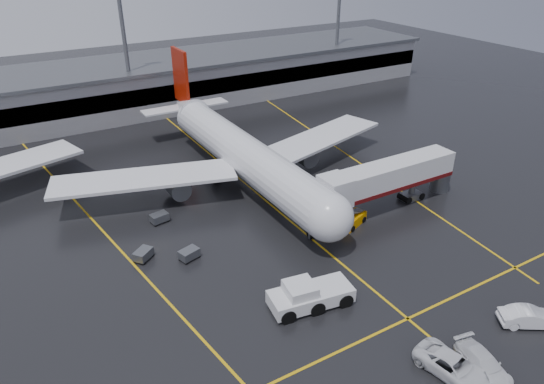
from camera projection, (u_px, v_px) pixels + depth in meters
ground at (278, 211)px, 59.98m from camera, size 220.00×220.00×0.00m
apron_line_centre at (278, 211)px, 59.98m from camera, size 0.25×90.00×0.02m
apron_line_stop at (408, 319)px, 43.19m from camera, size 60.00×0.25×0.02m
apron_line_left at (90, 217)px, 58.63m from camera, size 9.99×69.35×0.02m
apron_line_right at (345, 153)px, 75.69m from camera, size 7.57×69.64×0.02m
terminal at (149, 84)px, 94.55m from camera, size 122.00×19.00×8.60m
light_mast_mid at (124, 36)px, 83.06m from camera, size 3.00×1.20×25.45m
light_mast_right at (338, 16)px, 103.27m from camera, size 3.00×1.20×25.45m
main_airliner at (240, 152)px, 65.43m from camera, size 48.80×45.60×14.10m
jet_bridge at (389, 179)px, 58.91m from camera, size 19.90×3.40×6.05m
pushback_tractor at (309, 296)px, 44.29m from camera, size 7.93×4.26×2.70m
belt_loader at (352, 220)px, 56.88m from camera, size 4.16×2.90×2.43m
service_van_a at (453, 367)px, 37.37m from camera, size 3.83×6.38×1.66m
service_van_b at (484, 364)px, 37.71m from camera, size 3.05×5.53×1.52m
service_van_c at (530, 317)px, 42.18m from camera, size 5.22×4.16×1.66m
baggage_cart_a at (189, 254)px, 50.86m from camera, size 2.29×1.82×1.12m
baggage_cart_b at (143, 254)px, 50.78m from camera, size 2.38×2.25×1.12m
baggage_cart_c at (159, 218)px, 57.32m from camera, size 2.20×1.64×1.12m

